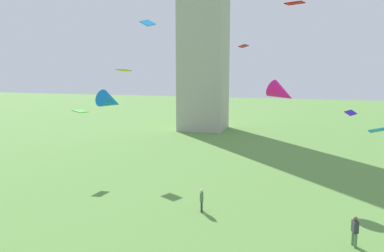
{
  "coord_description": "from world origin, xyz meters",
  "views": [
    {
      "loc": [
        4.96,
        -5.85,
        9.89
      ],
      "look_at": [
        -1.2,
        15.19,
        6.62
      ],
      "focal_mm": 37.93,
      "sensor_mm": 36.0,
      "label": 1
    }
  ],
  "objects_px": {
    "kite_flying_2": "(380,130)",
    "kite_flying_10": "(295,3)",
    "kite_flying_1": "(124,70)",
    "kite_flying_6": "(111,101)",
    "kite_flying_7": "(244,46)",
    "person_1": "(202,199)",
    "kite_flying_5": "(282,93)",
    "person_2": "(355,230)",
    "kite_flying_3": "(80,111)",
    "kite_flying_0": "(351,113)",
    "kite_flying_8": "(148,23)"
  },
  "relations": [
    {
      "from": "kite_flying_5",
      "to": "kite_flying_2",
      "type": "bearing_deg",
      "value": -125.66
    },
    {
      "from": "kite_flying_3",
      "to": "kite_flying_8",
      "type": "relative_size",
      "value": 1.13
    },
    {
      "from": "kite_flying_2",
      "to": "kite_flying_3",
      "type": "height_order",
      "value": "kite_flying_2"
    },
    {
      "from": "kite_flying_2",
      "to": "kite_flying_3",
      "type": "distance_m",
      "value": 26.09
    },
    {
      "from": "kite_flying_1",
      "to": "kite_flying_2",
      "type": "xyz_separation_m",
      "value": [
        21.7,
        -14.75,
        -2.85
      ]
    },
    {
      "from": "kite_flying_3",
      "to": "kite_flying_7",
      "type": "distance_m",
      "value": 16.45
    },
    {
      "from": "kite_flying_2",
      "to": "kite_flying_8",
      "type": "xyz_separation_m",
      "value": [
        -16.2,
        7.95,
        6.65
      ]
    },
    {
      "from": "kite_flying_8",
      "to": "kite_flying_10",
      "type": "distance_m",
      "value": 14.49
    },
    {
      "from": "person_1",
      "to": "kite_flying_3",
      "type": "relative_size",
      "value": 1.1
    },
    {
      "from": "kite_flying_6",
      "to": "kite_flying_8",
      "type": "height_order",
      "value": "kite_flying_8"
    },
    {
      "from": "kite_flying_0",
      "to": "kite_flying_1",
      "type": "height_order",
      "value": "kite_flying_1"
    },
    {
      "from": "kite_flying_6",
      "to": "kite_flying_7",
      "type": "bearing_deg",
      "value": -115.05
    },
    {
      "from": "person_2",
      "to": "kite_flying_7",
      "type": "xyz_separation_m",
      "value": [
        -7.71,
        8.55,
        10.4
      ]
    },
    {
      "from": "kite_flying_7",
      "to": "kite_flying_6",
      "type": "bearing_deg",
      "value": 149.78
    },
    {
      "from": "person_1",
      "to": "kite_flying_7",
      "type": "distance_m",
      "value": 12.04
    },
    {
      "from": "person_1",
      "to": "kite_flying_7",
      "type": "height_order",
      "value": "kite_flying_7"
    },
    {
      "from": "kite_flying_3",
      "to": "kite_flying_6",
      "type": "relative_size",
      "value": 0.66
    },
    {
      "from": "kite_flying_1",
      "to": "kite_flying_8",
      "type": "distance_m",
      "value": 9.54
    },
    {
      "from": "person_2",
      "to": "kite_flying_8",
      "type": "distance_m",
      "value": 21.11
    },
    {
      "from": "person_2",
      "to": "kite_flying_1",
      "type": "bearing_deg",
      "value": -141.9
    },
    {
      "from": "kite_flying_1",
      "to": "person_2",
      "type": "bearing_deg",
      "value": -2.84
    },
    {
      "from": "kite_flying_3",
      "to": "person_2",
      "type": "bearing_deg",
      "value": 73.34
    },
    {
      "from": "person_2",
      "to": "kite_flying_0",
      "type": "relative_size",
      "value": 1.72
    },
    {
      "from": "person_1",
      "to": "kite_flying_5",
      "type": "height_order",
      "value": "kite_flying_5"
    },
    {
      "from": "kite_flying_0",
      "to": "person_2",
      "type": "bearing_deg",
      "value": 38.46
    },
    {
      "from": "kite_flying_6",
      "to": "kite_flying_7",
      "type": "height_order",
      "value": "kite_flying_7"
    },
    {
      "from": "kite_flying_2",
      "to": "kite_flying_6",
      "type": "xyz_separation_m",
      "value": [
        -16.13,
        1.21,
        0.98
      ]
    },
    {
      "from": "person_1",
      "to": "kite_flying_3",
      "type": "height_order",
      "value": "kite_flying_3"
    },
    {
      "from": "kite_flying_3",
      "to": "kite_flying_10",
      "type": "xyz_separation_m",
      "value": [
        19.46,
        -10.85,
        7.35
      ]
    },
    {
      "from": "person_1",
      "to": "person_2",
      "type": "height_order",
      "value": "person_2"
    },
    {
      "from": "kite_flying_2",
      "to": "kite_flying_10",
      "type": "relative_size",
      "value": 1.19
    },
    {
      "from": "person_2",
      "to": "kite_flying_8",
      "type": "relative_size",
      "value": 1.37
    },
    {
      "from": "kite_flying_6",
      "to": "kite_flying_3",
      "type": "bearing_deg",
      "value": -28.62
    },
    {
      "from": "person_1",
      "to": "kite_flying_6",
      "type": "distance_m",
      "value": 8.98
    },
    {
      "from": "kite_flying_0",
      "to": "kite_flying_1",
      "type": "xyz_separation_m",
      "value": [
        -21.15,
        4.43,
        3.12
      ]
    },
    {
      "from": "kite_flying_2",
      "to": "kite_flying_5",
      "type": "height_order",
      "value": "kite_flying_5"
    },
    {
      "from": "kite_flying_5",
      "to": "kite_flying_10",
      "type": "bearing_deg",
      "value": -146.92
    },
    {
      "from": "kite_flying_6",
      "to": "kite_flying_7",
      "type": "xyz_separation_m",
      "value": [
        7.5,
        7.44,
        3.8
      ]
    },
    {
      "from": "kite_flying_0",
      "to": "kite_flying_3",
      "type": "bearing_deg",
      "value": -49.19
    },
    {
      "from": "kite_flying_5",
      "to": "kite_flying_3",
      "type": "bearing_deg",
      "value": 120.03
    },
    {
      "from": "kite_flying_1",
      "to": "kite_flying_2",
      "type": "bearing_deg",
      "value": -1.86
    },
    {
      "from": "kite_flying_10",
      "to": "person_2",
      "type": "bearing_deg",
      "value": 30.5
    },
    {
      "from": "kite_flying_0",
      "to": "kite_flying_5",
      "type": "xyz_separation_m",
      "value": [
        -5.27,
        0.88,
        1.34
      ]
    },
    {
      "from": "kite_flying_8",
      "to": "kite_flying_1",
      "type": "bearing_deg",
      "value": -130.82
    },
    {
      "from": "kite_flying_1",
      "to": "kite_flying_2",
      "type": "distance_m",
      "value": 26.39
    },
    {
      "from": "person_2",
      "to": "kite_flying_3",
      "type": "bearing_deg",
      "value": -130.36
    },
    {
      "from": "person_2",
      "to": "kite_flying_5",
      "type": "xyz_separation_m",
      "value": [
        -4.9,
        11.1,
        6.68
      ]
    },
    {
      "from": "person_1",
      "to": "kite_flying_2",
      "type": "height_order",
      "value": "kite_flying_2"
    },
    {
      "from": "kite_flying_7",
      "to": "person_1",
      "type": "bearing_deg",
      "value": 177.66
    },
    {
      "from": "kite_flying_1",
      "to": "kite_flying_6",
      "type": "distance_m",
      "value": 14.75
    }
  ]
}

